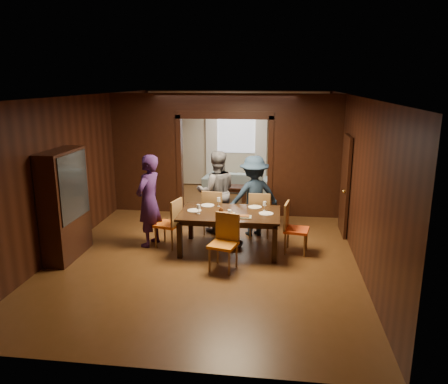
# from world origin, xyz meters

# --- Properties ---
(floor) EXTENTS (9.00, 9.00, 0.00)m
(floor) POSITION_xyz_m (0.00, 0.00, 0.00)
(floor) COLOR #573618
(floor) RESTS_ON ground
(ceiling) EXTENTS (5.50, 9.00, 0.02)m
(ceiling) POSITION_xyz_m (0.00, 0.00, 2.90)
(ceiling) COLOR silver
(ceiling) RESTS_ON room_walls
(room_walls) EXTENTS (5.52, 9.01, 2.90)m
(room_walls) POSITION_xyz_m (0.00, 1.89, 1.51)
(room_walls) COLOR black
(room_walls) RESTS_ON floor
(person_purple) EXTENTS (0.60, 0.76, 1.82)m
(person_purple) POSITION_xyz_m (-1.19, -0.73, 0.91)
(person_purple) COLOR #351A4D
(person_purple) RESTS_ON floor
(person_grey) EXTENTS (1.00, 0.86, 1.76)m
(person_grey) POSITION_xyz_m (0.00, 0.26, 0.88)
(person_grey) COLOR slate
(person_grey) RESTS_ON floor
(person_navy) EXTENTS (1.25, 1.01, 1.70)m
(person_navy) POSITION_xyz_m (0.81, 0.13, 0.85)
(person_navy) COLOR #18273C
(person_navy) RESTS_ON floor
(sofa) EXTENTS (2.07, 0.94, 0.59)m
(sofa) POSITION_xyz_m (0.11, 3.85, 0.29)
(sofa) COLOR #95B6C3
(sofa) RESTS_ON floor
(serving_bowl) EXTENTS (0.36, 0.36, 0.09)m
(serving_bowl) POSITION_xyz_m (0.48, -0.65, 0.80)
(serving_bowl) COLOR black
(serving_bowl) RESTS_ON dining_table
(dining_table) EXTENTS (1.89, 1.18, 0.76)m
(dining_table) POSITION_xyz_m (0.41, -0.80, 0.38)
(dining_table) COLOR black
(dining_table) RESTS_ON floor
(coffee_table) EXTENTS (0.80, 0.50, 0.40)m
(coffee_table) POSITION_xyz_m (0.07, 2.77, 0.20)
(coffee_table) COLOR black
(coffee_table) RESTS_ON floor
(chair_left) EXTENTS (0.53, 0.53, 0.97)m
(chair_left) POSITION_xyz_m (-0.82, -0.76, 0.48)
(chair_left) COLOR orange
(chair_left) RESTS_ON floor
(chair_right) EXTENTS (0.50, 0.50, 0.97)m
(chair_right) POSITION_xyz_m (1.67, -0.77, 0.48)
(chair_right) COLOR #E74815
(chair_right) RESTS_ON floor
(chair_far_l) EXTENTS (0.50, 0.50, 0.97)m
(chair_far_l) POSITION_xyz_m (-0.02, 0.10, 0.48)
(chair_far_l) COLOR orange
(chair_far_l) RESTS_ON floor
(chair_far_r) EXTENTS (0.45, 0.45, 0.97)m
(chair_far_r) POSITION_xyz_m (0.93, 0.06, 0.48)
(chair_far_r) COLOR #EA5516
(chair_far_r) RESTS_ON floor
(chair_near) EXTENTS (0.54, 0.54, 0.97)m
(chair_near) POSITION_xyz_m (0.40, -1.71, 0.48)
(chair_near) COLOR orange
(chair_near) RESTS_ON floor
(hutch) EXTENTS (0.40, 1.20, 2.00)m
(hutch) POSITION_xyz_m (-2.53, -1.50, 1.00)
(hutch) COLOR black
(hutch) RESTS_ON floor
(door_right) EXTENTS (0.06, 0.90, 2.10)m
(door_right) POSITION_xyz_m (2.70, 0.50, 1.05)
(door_right) COLOR black
(door_right) RESTS_ON floor
(window_far) EXTENTS (1.20, 0.03, 1.30)m
(window_far) POSITION_xyz_m (0.00, 4.44, 1.70)
(window_far) COLOR silver
(window_far) RESTS_ON back_wall
(curtain_left) EXTENTS (0.35, 0.06, 2.40)m
(curtain_left) POSITION_xyz_m (-0.75, 4.40, 1.25)
(curtain_left) COLOR white
(curtain_left) RESTS_ON back_wall
(curtain_right) EXTENTS (0.35, 0.06, 2.40)m
(curtain_right) POSITION_xyz_m (0.75, 4.40, 1.25)
(curtain_right) COLOR white
(curtain_right) RESTS_ON back_wall
(plate_left) EXTENTS (0.27, 0.27, 0.01)m
(plate_left) POSITION_xyz_m (-0.28, -0.79, 0.77)
(plate_left) COLOR silver
(plate_left) RESTS_ON dining_table
(plate_far_l) EXTENTS (0.27, 0.27, 0.01)m
(plate_far_l) POSITION_xyz_m (-0.08, -0.41, 0.77)
(plate_far_l) COLOR silver
(plate_far_l) RESTS_ON dining_table
(plate_far_r) EXTENTS (0.27, 0.27, 0.01)m
(plate_far_r) POSITION_xyz_m (0.86, -0.41, 0.77)
(plate_far_r) COLOR silver
(plate_far_r) RESTS_ON dining_table
(plate_right) EXTENTS (0.27, 0.27, 0.01)m
(plate_right) POSITION_xyz_m (1.10, -0.81, 0.77)
(plate_right) COLOR silver
(plate_right) RESTS_ON dining_table
(plate_near) EXTENTS (0.27, 0.27, 0.01)m
(plate_near) POSITION_xyz_m (0.45, -1.18, 0.77)
(plate_near) COLOR white
(plate_near) RESTS_ON dining_table
(platter_a) EXTENTS (0.30, 0.20, 0.04)m
(platter_a) POSITION_xyz_m (0.36, -0.93, 0.78)
(platter_a) COLOR gray
(platter_a) RESTS_ON dining_table
(platter_b) EXTENTS (0.30, 0.20, 0.04)m
(platter_b) POSITION_xyz_m (0.69, -1.08, 0.78)
(platter_b) COLOR gray
(platter_b) RESTS_ON dining_table
(wineglass_left) EXTENTS (0.08, 0.08, 0.18)m
(wineglass_left) POSITION_xyz_m (-0.16, -0.97, 0.85)
(wineglass_left) COLOR silver
(wineglass_left) RESTS_ON dining_table
(wineglass_far) EXTENTS (0.08, 0.08, 0.18)m
(wineglass_far) POSITION_xyz_m (0.14, -0.42, 0.85)
(wineglass_far) COLOR white
(wineglass_far) RESTS_ON dining_table
(wineglass_right) EXTENTS (0.08, 0.08, 0.18)m
(wineglass_right) POSITION_xyz_m (1.06, -0.60, 0.85)
(wineglass_right) COLOR silver
(wineglass_right) RESTS_ON dining_table
(tumbler) EXTENTS (0.07, 0.07, 0.14)m
(tumbler) POSITION_xyz_m (0.44, -1.10, 0.83)
(tumbler) COLOR silver
(tumbler) RESTS_ON dining_table
(condiment_jar) EXTENTS (0.08, 0.08, 0.11)m
(condiment_jar) POSITION_xyz_m (0.25, -0.87, 0.82)
(condiment_jar) COLOR #4B2611
(condiment_jar) RESTS_ON dining_table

